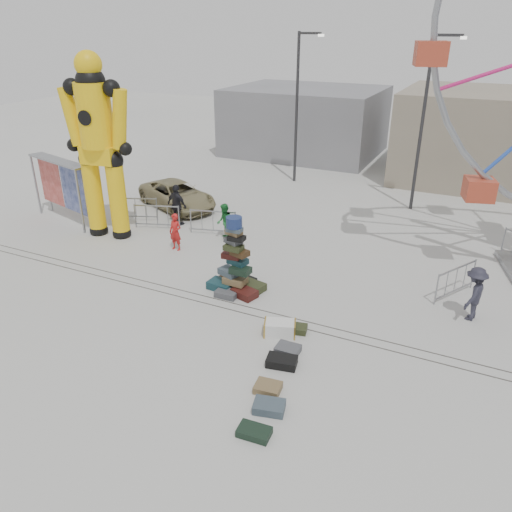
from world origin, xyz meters
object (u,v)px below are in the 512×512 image
at_px(pedestrian_grey, 474,294).
at_px(lamp_post_left, 298,101).
at_px(crash_test_dummy, 98,141).
at_px(barricade_dummy_a, 136,209).
at_px(barricade_dummy_b, 157,217).
at_px(banner_scaffold, 60,176).
at_px(pedestrian_green, 224,222).
at_px(suitcase_tower, 236,270).
at_px(barricade_dummy_c, 213,222).
at_px(pedestrian_black, 177,205).
at_px(barricade_wheel_front, 455,281).
at_px(pedestrian_red, 175,232).
at_px(lamp_post_right, 425,116).
at_px(parked_suv, 177,195).
at_px(steamer_trunk, 280,328).

bearing_deg(pedestrian_grey, lamp_post_left, -123.51).
relative_size(crash_test_dummy, barricade_dummy_a, 3.85).
bearing_deg(barricade_dummy_b, banner_scaffold, 174.47).
bearing_deg(pedestrian_green, suitcase_tower, 1.88).
height_order(lamp_post_left, barricade_dummy_c, lamp_post_left).
height_order(suitcase_tower, barricade_dummy_a, suitcase_tower).
relative_size(suitcase_tower, pedestrian_black, 1.43).
bearing_deg(barricade_dummy_c, pedestrian_green, -39.04).
relative_size(barricade_wheel_front, pedestrian_red, 1.31).
distance_m(barricade_dummy_a, barricade_wheel_front, 14.20).
bearing_deg(suitcase_tower, pedestrian_grey, 19.40).
height_order(suitcase_tower, barricade_wheel_front, suitcase_tower).
bearing_deg(pedestrian_black, lamp_post_right, -131.97).
xyz_separation_m(barricade_dummy_c, pedestrian_green, (0.76, -0.33, 0.24)).
height_order(barricade_dummy_a, pedestrian_grey, pedestrian_grey).
xyz_separation_m(lamp_post_right, barricade_wheel_front, (2.77, -8.34, -3.93)).
relative_size(pedestrian_red, pedestrian_black, 0.81).
height_order(pedestrian_red, parked_suv, pedestrian_red).
bearing_deg(suitcase_tower, lamp_post_right, 77.88).
bearing_deg(steamer_trunk, barricade_wheel_front, 26.61).
xyz_separation_m(lamp_post_left, crash_test_dummy, (-4.25, -11.13, -0.42)).
distance_m(barricade_wheel_front, pedestrian_black, 12.14).
distance_m(barricade_dummy_c, pedestrian_grey, 10.94).
bearing_deg(barricade_wheel_front, lamp_post_right, 47.89).
relative_size(crash_test_dummy, banner_scaffold, 1.92).
relative_size(lamp_post_right, steamer_trunk, 8.70).
bearing_deg(barricade_dummy_c, barricade_dummy_b, 175.09).
bearing_deg(crash_test_dummy, parked_suv, 73.12).
distance_m(banner_scaffold, pedestrian_black, 5.40).
relative_size(lamp_post_right, barricade_dummy_a, 4.00).
bearing_deg(barricade_dummy_a, pedestrian_grey, -31.13).
relative_size(barricade_dummy_a, pedestrian_green, 1.26).
bearing_deg(barricade_dummy_a, barricade_wheel_front, -26.45).
xyz_separation_m(barricade_dummy_c, barricade_wheel_front, (10.04, -1.22, 0.00)).
distance_m(banner_scaffold, pedestrian_red, 6.59).
bearing_deg(barricade_dummy_b, suitcase_tower, -50.75).
distance_m(banner_scaffold, barricade_dummy_b, 4.76).
relative_size(lamp_post_left, pedestrian_black, 4.24).
height_order(barricade_wheel_front, parked_suv, parked_suv).
relative_size(barricade_dummy_a, pedestrian_black, 1.06).
relative_size(banner_scaffold, pedestrian_red, 2.64).
bearing_deg(lamp_post_right, crash_test_dummy, -140.94).
distance_m(barricade_dummy_c, pedestrian_green, 0.86).
bearing_deg(barricade_dummy_b, parked_suv, 85.87).
relative_size(pedestrian_green, pedestrian_grey, 0.91).
relative_size(barricade_dummy_b, pedestrian_grey, 1.15).
height_order(suitcase_tower, pedestrian_green, suitcase_tower).
distance_m(crash_test_dummy, barricade_wheel_front, 14.48).
bearing_deg(parked_suv, crash_test_dummy, -163.96).
bearing_deg(barricade_dummy_a, suitcase_tower, -50.16).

